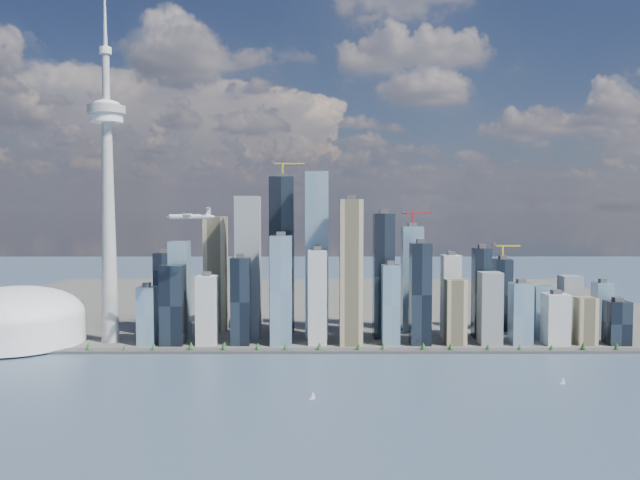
{
  "coord_description": "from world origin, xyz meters",
  "views": [
    {
      "loc": [
        19.26,
        -636.11,
        208.47
      ],
      "look_at": [
        21.25,
        260.0,
        161.51
      ],
      "focal_mm": 35.0,
      "sensor_mm": 36.0,
      "label": 1
    }
  ],
  "objects_px": {
    "dome_stadium": "(15,319)",
    "sailboat_east": "(563,381)",
    "needle_tower": "(108,189)",
    "airplane": "(191,216)",
    "sailboat_west": "(313,396)"
  },
  "relations": [
    {
      "from": "dome_stadium",
      "to": "sailboat_east",
      "type": "distance_m",
      "value": 778.07
    },
    {
      "from": "sailboat_east",
      "to": "needle_tower",
      "type": "bearing_deg",
      "value": 164.26
    },
    {
      "from": "dome_stadium",
      "to": "sailboat_east",
      "type": "height_order",
      "value": "dome_stadium"
    },
    {
      "from": "airplane",
      "to": "sailboat_west",
      "type": "distance_m",
      "value": 322.46
    },
    {
      "from": "dome_stadium",
      "to": "sailboat_east",
      "type": "bearing_deg",
      "value": -15.76
    },
    {
      "from": "needle_tower",
      "to": "sailboat_west",
      "type": "bearing_deg",
      "value": -41.69
    },
    {
      "from": "needle_tower",
      "to": "sailboat_east",
      "type": "distance_m",
      "value": 687.56
    },
    {
      "from": "dome_stadium",
      "to": "airplane",
      "type": "distance_m",
      "value": 331.65
    },
    {
      "from": "airplane",
      "to": "needle_tower",
      "type": "bearing_deg",
      "value": 140.34
    },
    {
      "from": "needle_tower",
      "to": "dome_stadium",
      "type": "distance_m",
      "value": 241.4
    },
    {
      "from": "dome_stadium",
      "to": "sailboat_west",
      "type": "bearing_deg",
      "value": -30.68
    },
    {
      "from": "airplane",
      "to": "sailboat_west",
      "type": "xyz_separation_m",
      "value": [
        170.47,
        -193.56,
        -193.54
      ]
    },
    {
      "from": "sailboat_west",
      "to": "sailboat_east",
      "type": "height_order",
      "value": "sailboat_east"
    },
    {
      "from": "needle_tower",
      "to": "airplane",
      "type": "xyz_separation_m",
      "value": [
        142.25,
        -84.98,
        -39.24
      ]
    },
    {
      "from": "needle_tower",
      "to": "dome_stadium",
      "type": "bearing_deg",
      "value": -175.91
    }
  ]
}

